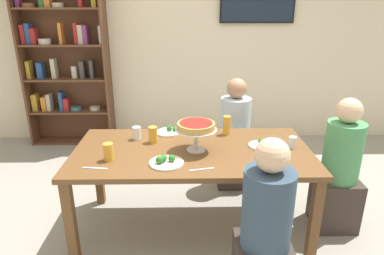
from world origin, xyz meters
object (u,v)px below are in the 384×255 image
Objects in this scene: cutlery_fork_near at (95,168)px; water_glass_clear_near at (137,133)px; diner_near_right at (265,239)px; salad_plate_far_diner at (169,131)px; dining_table at (192,159)px; beer_glass_amber_tall at (109,152)px; salad_plate_spare at (166,161)px; water_glass_clear_spare at (292,142)px; cutlery_knife_near at (202,169)px; salad_plate_near_diner at (261,145)px; bookshelf at (64,59)px; beer_glass_amber_short at (153,135)px; diner_far_right at (234,141)px; beer_glass_amber_spare at (227,125)px; television at (258,1)px; deep_dish_pizza_stand at (196,128)px; diner_head_east at (339,174)px; water_glass_clear_far at (276,154)px.

water_glass_clear_near is at bearing 74.65° from cutlery_fork_near.
salad_plate_far_diner is at bearing 28.49° from diner_near_right.
dining_table is 0.66m from beer_glass_amber_tall.
diner_near_right reaches higher than salad_plate_spare.
cutlery_knife_near is (-0.75, -0.37, -0.04)m from water_glass_clear_spare.
salad_plate_spare is at bearing -158.57° from salad_plate_near_diner.
salad_plate_far_diner reaches higher than cutlery_fork_near.
beer_glass_amber_tall is at bearing 69.22° from cutlery_fork_near.
bookshelf is 16.70× the size of beer_glass_amber_tall.
beer_glass_amber_short is 0.76× the size of cutlery_fork_near.
diner_far_right is 8.41× the size of beer_glass_amber_short.
salad_plate_far_diner is at bearing 53.01° from beer_glass_amber_tall.
diner_near_right is 1.25m from beer_glass_amber_tall.
salad_plate_spare is at bearing -131.23° from beer_glass_amber_spare.
beer_glass_amber_tall is 0.45m from beer_glass_amber_short.
beer_glass_amber_tall is at bearing -169.06° from salad_plate_near_diner.
bookshelf is 2.21m from salad_plate_far_diner.
salad_plate_near_diner is 0.92× the size of salad_plate_far_diner.
water_glass_clear_spare is (0.38, 0.80, 0.30)m from diner_near_right.
water_glass_clear_near reaches higher than cutlery_knife_near.
salad_plate_near_diner is (-0.31, -2.06, -1.10)m from television.
diner_far_right reaches higher than dining_table.
salad_plate_far_diner is 1.33× the size of beer_glass_amber_spare.
beer_glass_amber_tall is 1.19× the size of water_glass_clear_near.
deep_dish_pizza_stand is (-0.40, 0.76, 0.44)m from diner_near_right.
diner_near_right is at bearing -62.22° from cutlery_knife_near.
beer_glass_amber_spare reaches higher than cutlery_fork_near.
bookshelf is at bearing 114.73° from beer_glass_amber_tall.
diner_head_east is at bearing 11.00° from salad_plate_spare.
water_glass_clear_near is (-0.92, -0.54, 0.30)m from diner_far_right.
diner_near_right is 1.55m from diner_far_right.
beer_glass_amber_short is at bearing -164.54° from beer_glass_amber_spare.
salad_plate_spare is 2.27× the size of water_glass_clear_near.
diner_far_right is 0.81m from salad_plate_far_diner.
bookshelf reaches higher than salad_plate_spare.
water_glass_clear_spare is at bearing -31.93° from beer_glass_amber_spare.
cutlery_fork_near is (-1.14, -1.08, 0.25)m from diner_far_right.
beer_glass_amber_short reaches higher than beer_glass_amber_tall.
cutlery_fork_near is (-0.69, -0.32, 0.08)m from dining_table.
water_glass_clear_near reaches higher than water_glass_clear_far.
diner_head_east reaches higher than cutlery_fork_near.
bookshelf is at bearing 122.33° from salad_plate_spare.
cutlery_fork_near is 0.75m from cutlery_knife_near.
water_glass_clear_spare is at bearing -91.83° from television.
cutlery_fork_near is at bearing -46.55° from diner_far_right.
deep_dish_pizza_stand is at bearing -26.37° from water_glass_clear_near.
water_glass_clear_spare is at bearing 19.79° from cutlery_fork_near.
salad_plate_far_diner is (-0.77, 0.33, -0.00)m from salad_plate_near_diner.
salad_plate_near_diner is at bearing -6.88° from beer_glass_amber_short.
bookshelf is 6.86× the size of deep_dish_pizza_stand.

